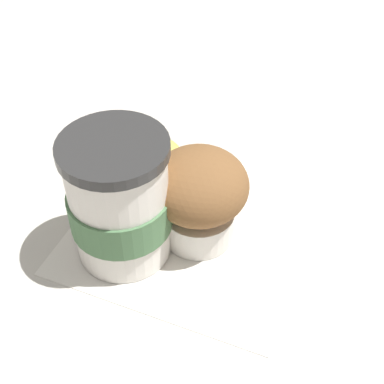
{
  "coord_description": "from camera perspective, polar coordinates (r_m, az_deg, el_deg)",
  "views": [
    {
      "loc": [
        -0.35,
        -0.1,
        0.39
      ],
      "look_at": [
        0.0,
        0.0,
        0.05
      ],
      "focal_mm": 50.0,
      "sensor_mm": 36.0,
      "label": 1
    }
  ],
  "objects": [
    {
      "name": "coffee_cup",
      "position": [
        0.47,
        -7.72,
        -1.01
      ],
      "size": [
        0.09,
        0.09,
        0.13
      ],
      "color": "silver",
      "rests_on": "paper_napkin"
    },
    {
      "name": "banana",
      "position": [
        0.58,
        -3.22,
        3.75
      ],
      "size": [
        0.1,
        0.15,
        0.03
      ],
      "color": "#D6CC4C",
      "rests_on": "paper_napkin"
    },
    {
      "name": "paper_napkin",
      "position": [
        0.53,
        0.0,
        -3.6
      ],
      "size": [
        0.25,
        0.25,
        0.0
      ],
      "primitive_type": "cube",
      "rotation": [
        0.0,
        0.0,
        -0.12
      ],
      "color": "white",
      "rests_on": "ground_plane"
    },
    {
      "name": "muffin",
      "position": [
        0.49,
        0.74,
        -0.24
      ],
      "size": [
        0.09,
        0.09,
        0.1
      ],
      "color": "white",
      "rests_on": "paper_napkin"
    },
    {
      "name": "ground_plane",
      "position": [
        0.53,
        0.0,
        -3.66
      ],
      "size": [
        3.0,
        3.0,
        0.0
      ],
      "primitive_type": "plane",
      "color": "beige"
    }
  ]
}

